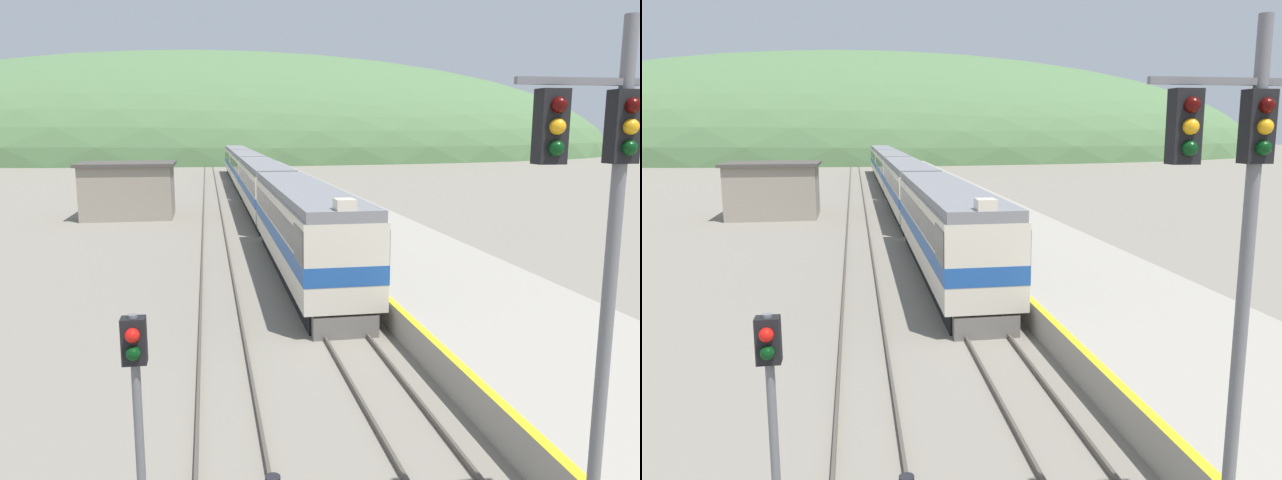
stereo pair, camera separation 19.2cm
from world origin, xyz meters
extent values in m
cube|color=#4C443D|center=(-0.72, 70.00, 0.08)|extent=(0.08, 180.00, 0.16)
cube|color=#4C443D|center=(0.72, 70.00, 0.08)|extent=(0.08, 180.00, 0.16)
cube|color=#4C443D|center=(-4.77, 70.00, 0.08)|extent=(0.08, 180.00, 0.16)
cube|color=#4C443D|center=(-3.34, 70.00, 0.08)|extent=(0.08, 180.00, 0.16)
cube|color=#9E9689|center=(5.16, 50.00, 0.51)|extent=(7.05, 140.00, 1.01)
cube|color=yellow|center=(1.75, 50.00, 1.02)|extent=(0.24, 140.00, 0.01)
ellipsoid|color=#517547|center=(0.00, 159.81, 0.00)|extent=(210.62, 94.78, 51.63)
cube|color=gray|center=(-10.46, 46.61, 2.04)|extent=(6.73, 5.33, 4.07)
cube|color=#47423D|center=(-10.46, 46.61, 4.19)|extent=(7.23, 5.83, 0.24)
cube|color=black|center=(0.00, 24.77, 0.42)|extent=(2.34, 18.01, 0.85)
cube|color=beige|center=(0.00, 24.77, 2.36)|extent=(2.85, 19.16, 3.02)
cube|color=#1E4C99|center=(0.00, 24.77, 2.12)|extent=(2.88, 19.18, 0.66)
cube|color=black|center=(0.00, 24.77, 3.02)|extent=(2.87, 18.01, 0.91)
cube|color=slate|center=(0.00, 24.77, 4.07)|extent=(2.68, 19.16, 0.40)
cube|color=black|center=(0.00, 16.32, 3.02)|extent=(2.89, 2.20, 1.21)
cube|color=beige|center=(0.00, 15.64, 4.45)|extent=(0.64, 0.80, 0.36)
cube|color=slate|center=(0.00, 15.39, 0.38)|extent=(2.22, 0.40, 0.77)
cube|color=black|center=(0.00, 45.60, 0.42)|extent=(2.34, 19.45, 0.85)
cube|color=beige|center=(0.00, 45.60, 2.36)|extent=(2.85, 20.69, 3.02)
cube|color=#1E4C99|center=(0.00, 45.60, 2.12)|extent=(2.88, 20.71, 0.66)
cube|color=black|center=(0.00, 45.60, 3.02)|extent=(2.87, 19.45, 0.91)
cube|color=slate|center=(0.00, 45.60, 4.07)|extent=(2.68, 20.69, 0.40)
cube|color=black|center=(0.00, 67.19, 0.42)|extent=(2.34, 19.45, 0.85)
cube|color=beige|center=(0.00, 67.19, 2.36)|extent=(2.85, 20.69, 3.02)
cube|color=#1E4C99|center=(0.00, 67.19, 2.12)|extent=(2.88, 20.71, 0.66)
cube|color=black|center=(0.00, 67.19, 3.02)|extent=(2.87, 19.45, 0.91)
cube|color=slate|center=(0.00, 67.19, 4.07)|extent=(2.68, 20.69, 0.40)
cube|color=black|center=(0.00, 88.79, 0.42)|extent=(2.34, 19.45, 0.85)
cube|color=beige|center=(0.00, 88.79, 2.36)|extent=(2.85, 20.69, 3.02)
cube|color=#1E4C99|center=(0.00, 88.79, 2.12)|extent=(2.88, 20.71, 0.66)
cube|color=black|center=(0.00, 88.79, 3.02)|extent=(2.87, 19.45, 0.91)
cube|color=slate|center=(0.00, 88.79, 4.07)|extent=(2.68, 20.69, 0.40)
cylinder|color=slate|center=(1.38, 3.94, 4.20)|extent=(0.20, 0.20, 8.40)
cube|color=slate|center=(1.38, 3.94, 7.50)|extent=(3.30, 0.10, 0.10)
cube|color=black|center=(0.28, 3.94, 6.89)|extent=(0.40, 0.28, 1.02)
sphere|color=#3C0504|center=(0.28, 3.77, 7.17)|extent=(0.22, 0.22, 0.22)
sphere|color=orange|center=(0.28, 3.77, 6.89)|extent=(0.22, 0.22, 0.22)
sphere|color=black|center=(0.28, 3.77, 6.60)|extent=(0.22, 0.22, 0.22)
cube|color=black|center=(1.38, 3.94, 6.89)|extent=(0.40, 0.28, 1.02)
sphere|color=#3C0504|center=(1.38, 3.77, 7.17)|extent=(0.22, 0.22, 0.22)
sphere|color=orange|center=(1.38, 3.77, 6.89)|extent=(0.22, 0.22, 0.22)
sphere|color=black|center=(1.38, 3.77, 6.60)|extent=(0.22, 0.22, 0.22)
cylinder|color=slate|center=(-5.52, 5.20, 2.08)|extent=(0.14, 0.14, 4.16)
cube|color=black|center=(-5.52, 5.20, 3.75)|extent=(0.36, 0.28, 0.71)
sphere|color=red|center=(-5.52, 5.03, 3.89)|extent=(0.22, 0.22, 0.22)
sphere|color=black|center=(-5.52, 5.03, 3.62)|extent=(0.22, 0.22, 0.22)
cylinder|color=black|center=(-3.54, 4.58, 1.67)|extent=(0.23, 0.23, 0.07)
camera|label=1|loc=(-4.36, -4.01, 6.85)|focal=35.00mm
camera|label=2|loc=(-4.17, -4.05, 6.85)|focal=35.00mm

